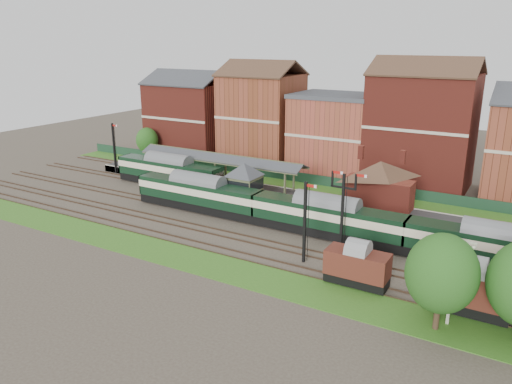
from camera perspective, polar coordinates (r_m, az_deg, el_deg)
The scene contains 20 objects.
ground at distance 58.68m, azimuth -0.50°, elevation -3.38°, with size 160.00×160.00×0.00m, color #473D33.
grass_back at distance 72.17m, azimuth 6.02°, elevation 0.50°, with size 90.00×4.50×0.06m, color #2D6619.
grass_front at distance 49.54m, azimuth -7.70°, elevation -7.51°, with size 90.00×5.00×0.06m, color #2D6619.
fence at distance 73.73m, azimuth 6.69°, elevation 1.42°, with size 90.00×0.12×1.50m, color #193823.
platform at distance 68.89m, azimuth 0.08°, elevation 0.20°, with size 55.00×3.40×1.00m, color #2D2D2D.
signal_box at distance 61.79m, azimuth -1.35°, elevation 0.80°, with size 5.40×5.40×6.00m.
brick_hut at distance 58.79m, azimuth 5.32°, elevation -2.18°, with size 3.20×2.64×2.94m.
station_building at distance 61.47m, azimuth 13.90°, elevation 0.94°, with size 8.10×8.10×5.90m.
canopy at distance 70.94m, azimuth -4.12°, elevation 4.07°, with size 26.00×3.89×4.08m.
semaphore_bracket at distance 50.11m, azimuth 9.90°, elevation -1.67°, with size 3.60×0.25×8.18m.
semaphore_platform_end at distance 81.85m, azimuth -15.90°, elevation 4.91°, with size 1.23×0.25×8.00m.
semaphore_siding at distance 47.05m, azimuth 5.62°, elevation -3.36°, with size 1.23×0.25×8.00m.
yard_lamp at distance 39.55m, azimuth 21.60°, elevation -8.93°, with size 2.60×0.22×7.00m.
town_backdrop at distance 78.73m, azimuth 8.81°, elevation 7.01°, with size 69.00×10.00×16.00m.
dmu_train at distance 53.98m, azimuth 8.06°, elevation -2.81°, with size 51.13×2.69×3.93m.
platform_railcar at distance 72.96m, azimuth -9.89°, elevation 2.40°, with size 17.28×2.73×3.98m.
goods_van_a at distance 44.22m, azimuth 11.49°, elevation -8.22°, with size 5.40×2.34×3.28m.
goods_van_b at distance 42.52m, azimuth 23.16°, elevation -10.08°, with size 6.13×2.65×3.72m.
tree_far at distance 38.37m, azimuth 20.46°, elevation -8.72°, with size 5.14×5.14×7.50m.
tree_back at distance 90.44m, azimuth -12.34°, elevation 5.80°, with size 3.88×3.88×5.66m.
Camera 1 is at (28.22, -47.17, 20.54)m, focal length 35.00 mm.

